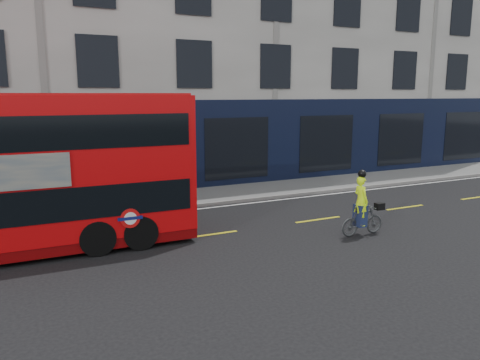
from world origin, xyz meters
TOP-DOWN VIEW (x-y plane):
  - ground at (0.00, 0.00)m, footprint 120.00×120.00m
  - pavement at (0.00, 6.50)m, footprint 60.00×3.00m
  - kerb at (0.00, 5.00)m, footprint 60.00×0.12m
  - building_terrace at (0.00, 12.94)m, footprint 50.00×10.07m
  - road_edge_line at (0.00, 4.70)m, footprint 58.00×0.10m
  - lane_dashes at (0.00, 1.50)m, footprint 58.00×0.12m
  - cyclist at (8.14, -0.54)m, footprint 1.53×0.55m

SIDE VIEW (x-z plane):
  - ground at x=0.00m, z-range 0.00..0.00m
  - road_edge_line at x=0.00m, z-range 0.00..0.01m
  - lane_dashes at x=0.00m, z-range 0.00..0.01m
  - pavement at x=0.00m, z-range 0.00..0.12m
  - kerb at x=0.00m, z-range 0.00..0.13m
  - cyclist at x=8.14m, z-range -0.33..1.70m
  - building_terrace at x=0.00m, z-range -0.01..14.99m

